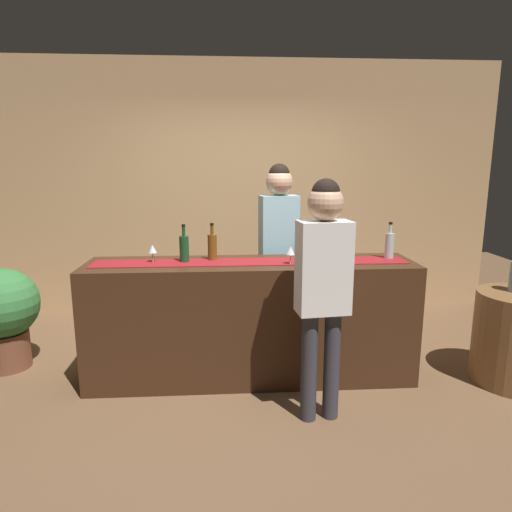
% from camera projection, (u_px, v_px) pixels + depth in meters
% --- Properties ---
extents(ground_plane, '(10.00, 10.00, 0.00)m').
position_uv_depth(ground_plane, '(251.00, 375.00, 3.76)').
color(ground_plane, brown).
extents(back_wall, '(6.00, 0.12, 2.90)m').
position_uv_depth(back_wall, '(242.00, 188.00, 5.32)').
color(back_wall, tan).
rests_on(back_wall, ground).
extents(bar_counter, '(2.61, 0.60, 0.97)m').
position_uv_depth(bar_counter, '(251.00, 320.00, 3.66)').
color(bar_counter, '#3D2314').
rests_on(bar_counter, ground).
extents(counter_runner_cloth, '(2.48, 0.28, 0.01)m').
position_uv_depth(counter_runner_cloth, '(251.00, 262.00, 3.56)').
color(counter_runner_cloth, maroon).
rests_on(counter_runner_cloth, bar_counter).
extents(wine_bottle_clear, '(0.07, 0.07, 0.30)m').
position_uv_depth(wine_bottle_clear, '(389.00, 245.00, 3.67)').
color(wine_bottle_clear, '#B2C6C1').
rests_on(wine_bottle_clear, bar_counter).
extents(wine_bottle_green, '(0.07, 0.07, 0.30)m').
position_uv_depth(wine_bottle_green, '(184.00, 248.00, 3.54)').
color(wine_bottle_green, '#194723').
rests_on(wine_bottle_green, bar_counter).
extents(wine_bottle_amber, '(0.07, 0.07, 0.30)m').
position_uv_depth(wine_bottle_amber, '(212.00, 246.00, 3.61)').
color(wine_bottle_amber, brown).
rests_on(wine_bottle_amber, bar_counter).
extents(wine_glass_near_customer, '(0.07, 0.07, 0.14)m').
position_uv_depth(wine_glass_near_customer, '(342.00, 248.00, 3.60)').
color(wine_glass_near_customer, silver).
rests_on(wine_glass_near_customer, bar_counter).
extents(wine_glass_mid_counter, '(0.07, 0.07, 0.14)m').
position_uv_depth(wine_glass_mid_counter, '(291.00, 251.00, 3.46)').
color(wine_glass_mid_counter, silver).
rests_on(wine_glass_mid_counter, bar_counter).
extents(wine_glass_far_end, '(0.07, 0.07, 0.14)m').
position_uv_depth(wine_glass_far_end, '(152.00, 249.00, 3.53)').
color(wine_glass_far_end, silver).
rests_on(wine_glass_far_end, bar_counter).
extents(bartender, '(0.37, 0.25, 1.74)m').
position_uv_depth(bartender, '(279.00, 236.00, 4.12)').
color(bartender, '#26262B').
rests_on(bartender, ground).
extents(customer_sipping, '(0.36, 0.24, 1.65)m').
position_uv_depth(customer_sipping, '(323.00, 277.00, 2.93)').
color(customer_sipping, '#33333D').
rests_on(customer_sipping, ground).
extents(potted_plant_tall, '(0.60, 0.60, 0.88)m').
position_uv_depth(potted_plant_tall, '(3.00, 312.00, 3.81)').
color(potted_plant_tall, brown).
rests_on(potted_plant_tall, ground).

